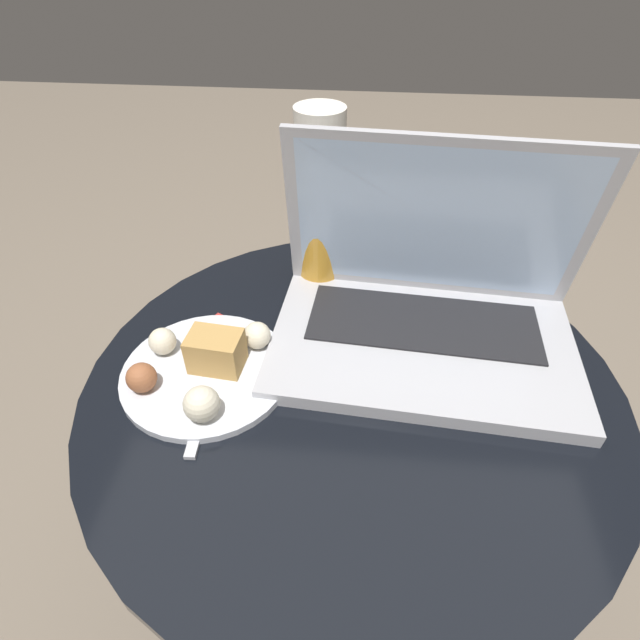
{
  "coord_description": "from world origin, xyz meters",
  "views": [
    {
      "loc": [
        -0.0,
        -0.41,
        0.97
      ],
      "look_at": [
        -0.04,
        0.02,
        0.6
      ],
      "focal_mm": 28.0,
      "sensor_mm": 36.0,
      "label": 1
    }
  ],
  "objects": [
    {
      "name": "napkin",
      "position": [
        -0.14,
        0.02,
        0.53
      ],
      "size": [
        0.19,
        0.17,
        0.0
      ],
      "color": "#B7332D",
      "rests_on": "table"
    },
    {
      "name": "table",
      "position": [
        0.0,
        0.0,
        0.38
      ],
      "size": [
        0.63,
        0.63,
        0.53
      ],
      "color": "#9E9EA3",
      "rests_on": "ground_plane"
    },
    {
      "name": "ground_plane",
      "position": [
        0.0,
        0.0,
        0.0
      ],
      "size": [
        6.0,
        6.0,
        0.0
      ],
      "primitive_type": "plane",
      "color": "#726656"
    },
    {
      "name": "beer_glass",
      "position": [
        -0.06,
        0.2,
        0.66
      ],
      "size": [
        0.06,
        0.06,
        0.25
      ],
      "color": "gold",
      "rests_on": "table"
    },
    {
      "name": "fork",
      "position": [
        -0.17,
        -0.02,
        0.53
      ],
      "size": [
        0.03,
        0.18,
        0.0
      ],
      "color": "silver",
      "rests_on": "table"
    },
    {
      "name": "snack_plate",
      "position": [
        -0.17,
        -0.01,
        0.55
      ],
      "size": [
        0.2,
        0.2,
        0.06
      ],
      "color": "silver",
      "rests_on": "table"
    },
    {
      "name": "laptop",
      "position": [
        0.09,
        0.09,
        0.58
      ],
      "size": [
        0.39,
        0.26,
        0.25
      ],
      "color": "#B2B2B7",
      "rests_on": "table"
    }
  ]
}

